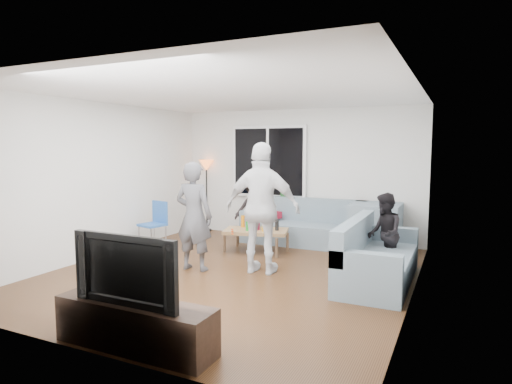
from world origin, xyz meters
The scene contains 32 objects.
floor centered at (0.00, 0.00, -0.02)m, with size 5.00×5.50×0.04m, color #56351C.
ceiling centered at (0.00, 0.00, 2.62)m, with size 5.00×5.50×0.04m, color white.
wall_back centered at (0.00, 2.77, 1.30)m, with size 5.00×0.04×2.60m, color silver.
wall_front centered at (0.00, -2.77, 1.30)m, with size 5.00×0.04×2.60m, color silver.
wall_left centered at (-2.52, 0.00, 1.30)m, with size 0.04×5.50×2.60m, color silver.
wall_right centered at (2.52, 0.00, 1.30)m, with size 0.04×5.50×2.60m, color silver.
window_frame centered at (-0.60, 2.69, 1.55)m, with size 1.62×0.06×1.47m, color white.
window_glass centered at (-0.60, 2.65, 1.55)m, with size 1.50×0.02×1.35m, color black.
window_mullion centered at (-0.60, 2.64, 1.55)m, with size 0.05×0.03×1.35m, color white.
radiator centered at (-0.60, 2.65, 0.31)m, with size 1.30×0.12×0.62m, color silver.
potted_plant centered at (-0.24, 2.62, 0.79)m, with size 0.19×0.16×0.35m, color #28642D.
vase centered at (-0.89, 2.62, 0.72)m, with size 0.18×0.18×0.19m, color white.
sofa_back_section centered at (0.30, 2.27, 0.42)m, with size 2.30×0.85×0.85m, color slate, non-canonical shape.
sofa_right_section centered at (2.02, 0.48, 0.42)m, with size 0.85×2.00×0.85m, color slate, non-canonical shape.
sofa_corner centered at (1.65, 2.27, 0.42)m, with size 0.85×0.85×0.85m, color slate.
cushion_yellow centered at (-0.55, 2.25, 0.51)m, with size 0.38×0.32×0.14m, color #BB8C1B.
cushion_red centered at (-0.40, 2.33, 0.51)m, with size 0.36×0.30×0.13m, color maroon.
coffee_table centered at (-0.24, 1.31, 0.20)m, with size 1.10×0.60×0.40m, color #AC7C53.
pitcher centered at (-0.25, 1.31, 0.49)m, with size 0.17×0.17×0.17m, color maroon.
side_chair centered at (-2.05, 0.73, 0.43)m, with size 0.40×0.40×0.86m, color #275AAA, non-canonical shape.
floor_lamp centered at (-2.05, 2.61, 0.78)m, with size 0.32×0.32×1.56m, color orange, non-canonical shape.
player_left centered at (-0.60, -0.09, 0.82)m, with size 0.60×0.39×1.64m, color #47484C.
player_right centered at (0.39, 0.19, 0.96)m, with size 1.13×0.47×1.92m, color silver.
spectator_right centered at (2.02, 0.91, 0.60)m, with size 0.58×0.45×1.19m, color black.
spectator_back centered at (-0.75, 2.30, 0.61)m, with size 0.78×0.45×1.21m, color black.
tv_console centered at (0.33, -2.50, 0.22)m, with size 1.60×0.40×0.44m, color #34221A.
television centered at (0.33, -2.50, 0.76)m, with size 1.12×0.15×0.65m, color black.
bottle_e centered at (0.13, 1.40, 0.49)m, with size 0.07×0.07×0.18m, color black.
bottle_b centered at (-0.32, 1.16, 0.52)m, with size 0.08×0.08×0.25m, color #198A23.
bottle_c centered at (-0.14, 1.47, 0.51)m, with size 0.07×0.07×0.21m, color black.
bottle_d centered at (-0.05, 1.24, 0.51)m, with size 0.07×0.07×0.22m, color #EBA914.
bottle_a centered at (-0.55, 1.42, 0.51)m, with size 0.07×0.07×0.21m, color orange.
Camera 1 is at (2.98, -5.50, 1.86)m, focal length 30.46 mm.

